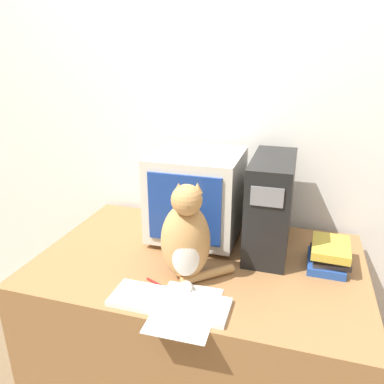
% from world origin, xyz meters
% --- Properties ---
extents(wall_back, '(7.00, 0.05, 2.50)m').
position_xyz_m(wall_back, '(0.00, 0.92, 1.25)').
color(wall_back, silver).
rests_on(wall_back, ground_plane).
extents(desk, '(1.36, 0.86, 0.76)m').
position_xyz_m(desk, '(0.00, 0.43, 0.38)').
color(desk, olive).
rests_on(desk, ground_plane).
extents(crt_monitor, '(0.39, 0.40, 0.41)m').
position_xyz_m(crt_monitor, '(-0.07, 0.63, 0.97)').
color(crt_monitor, beige).
rests_on(crt_monitor, desk).
extents(computer_tower, '(0.18, 0.43, 0.42)m').
position_xyz_m(computer_tower, '(0.27, 0.61, 0.97)').
color(computer_tower, black).
rests_on(computer_tower, desk).
extents(keyboard, '(0.42, 0.15, 0.02)m').
position_xyz_m(keyboard, '(-0.02, 0.10, 0.77)').
color(keyboard, silver).
rests_on(keyboard, desk).
extents(cat, '(0.30, 0.26, 0.40)m').
position_xyz_m(cat, '(-0.01, 0.27, 0.93)').
color(cat, '#B7844C').
rests_on(cat, desk).
extents(book_stack, '(0.16, 0.21, 0.11)m').
position_xyz_m(book_stack, '(0.52, 0.52, 0.81)').
color(book_stack, '#234793').
rests_on(book_stack, desk).
extents(pen, '(0.13, 0.06, 0.01)m').
position_xyz_m(pen, '(-0.09, 0.19, 0.76)').
color(pen, maroon).
rests_on(pen, desk).
extents(paper_sheet, '(0.22, 0.30, 0.00)m').
position_xyz_m(paper_sheet, '(0.05, 0.08, 0.76)').
color(paper_sheet, white).
rests_on(paper_sheet, desk).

